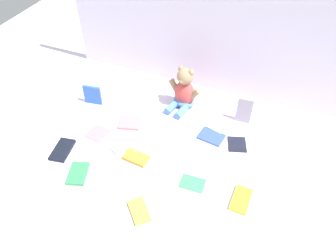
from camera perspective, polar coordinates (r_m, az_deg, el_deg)
name	(u,v)px	position (r m, az deg, el deg)	size (l,w,h in m)	color
ground_plane	(177,128)	(1.64, 1.58, -0.33)	(3.20, 3.20, 0.00)	silver
backdrop_drape	(206,26)	(1.73, 6.62, 16.94)	(1.52, 0.03, 0.73)	silver
teddy_bear	(184,92)	(1.71, 2.80, 5.88)	(0.20, 0.19, 0.23)	#D84C47
book_case_0	(244,111)	(1.67, 13.14, 2.64)	(0.08, 0.01, 0.14)	#A599AA
book_case_1	(125,144)	(1.56, -7.54, -3.21)	(0.07, 0.14, 0.01)	white
book_case_2	(211,137)	(1.60, 7.57, -1.85)	(0.09, 0.12, 0.01)	#3653AF
book_case_3	(218,125)	(1.66, 8.76, 0.09)	(0.08, 0.10, 0.01)	#87ACD3
book_case_4	(93,95)	(1.79, -13.03, 5.29)	(0.10, 0.01, 0.11)	blue
book_case_5	(130,123)	(1.66, -6.71, 0.54)	(0.09, 0.11, 0.01)	tan
book_case_6	(193,183)	(1.41, 4.30, -9.89)	(0.07, 0.10, 0.01)	#3F8963
book_case_7	(78,173)	(1.49, -15.43, -7.99)	(0.08, 0.12, 0.02)	#359055
book_case_8	(62,150)	(1.60, -17.95, -3.98)	(0.08, 0.14, 0.02)	black
book_case_9	(98,133)	(1.64, -12.19, -1.20)	(0.09, 0.10, 0.01)	#BC778C
book_case_10	(237,144)	(1.59, 11.98, -3.06)	(0.09, 0.10, 0.01)	black
book_case_11	(136,158)	(1.50, -5.59, -5.52)	(0.07, 0.11, 0.02)	gold
book_case_12	(139,211)	(1.34, -5.04, -14.54)	(0.07, 0.11, 0.01)	yellow
book_case_13	(241,200)	(1.39, 12.64, -12.43)	(0.07, 0.12, 0.02)	yellow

